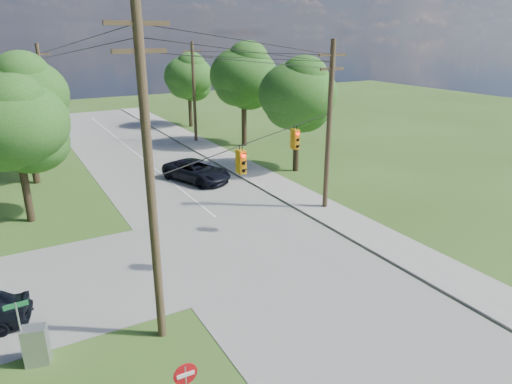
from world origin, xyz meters
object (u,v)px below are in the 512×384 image
pole_ne (329,125)px  pole_north_w (45,102)px  do_not_enter_sign (186,380)px  control_cabinet (36,345)px  pole_north_e (194,92)px  car_main_north (197,171)px  pole_sw (150,178)px

pole_ne → pole_north_w: pole_ne is taller
pole_ne → do_not_enter_sign: bearing=-139.7°
pole_ne → control_cabinet: size_ratio=7.36×
pole_north_e → pole_ne: bearing=-90.0°
do_not_enter_sign → control_cabinet: bearing=126.3°
car_main_north → control_cabinet: 20.69m
pole_sw → do_not_enter_sign: size_ratio=5.63×
car_main_north → do_not_enter_sign: size_ratio=2.68×
pole_north_e → do_not_enter_sign: 37.01m
pole_ne → pole_north_e: 22.00m
pole_ne → do_not_enter_sign: 18.97m
do_not_enter_sign → pole_ne: bearing=41.1°
do_not_enter_sign → pole_north_e: bearing=68.2°
pole_ne → pole_north_w: 26.03m
pole_ne → pole_north_e: pole_ne is taller
pole_sw → pole_north_w: (-0.40, 29.60, -1.10)m
pole_north_w → car_main_north: 15.99m
pole_north_w → control_cabinet: size_ratio=7.01×
car_main_north → do_not_enter_sign: bearing=-134.7°
pole_sw → pole_ne: bearing=29.4°
pole_sw → pole_north_w: pole_sw is taller
pole_ne → car_main_north: (-5.09, 9.38, -4.65)m
pole_north_e → car_main_north: bearing=-112.0°
pole_north_w → pole_ne: bearing=-57.7°
pole_sw → control_cabinet: pole_sw is taller
car_main_north → pole_north_e: bearing=46.4°
pole_ne → pole_north_w: bearing=122.3°
pole_sw → control_cabinet: (-4.23, 0.60, -5.51)m
control_cabinet → do_not_enter_sign: do_not_enter_sign is taller
pole_north_e → do_not_enter_sign: pole_north_e is taller
do_not_enter_sign → pole_sw: bearing=82.2°
pole_ne → pole_north_w: (-13.90, 22.00, -0.34)m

